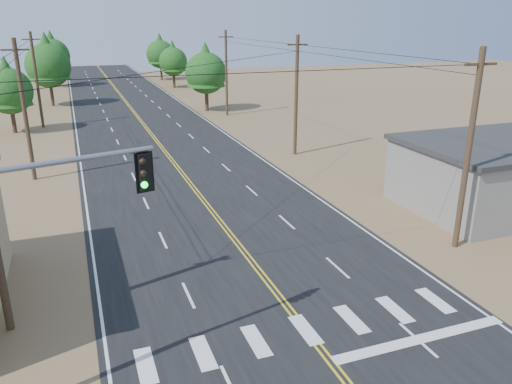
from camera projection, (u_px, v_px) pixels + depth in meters
name	position (u px, v px, depth m)	size (l,w,h in m)	color
road	(181.00, 172.00, 38.39)	(15.00, 200.00, 0.02)	black
utility_pole_left_mid	(24.00, 110.00, 35.04)	(1.80, 0.30, 10.00)	#4C3826
utility_pole_left_far	(37.00, 80.00, 52.76)	(1.80, 0.30, 10.00)	#4C3826
utility_pole_right_near	(468.00, 151.00, 24.21)	(1.80, 0.30, 10.00)	#4C3826
utility_pole_right_mid	(296.00, 95.00, 41.93)	(1.80, 0.30, 10.00)	#4C3826
utility_pole_right_far	(226.00, 73.00, 59.65)	(1.80, 0.30, 10.00)	#4C3826
signal_mast_left	(12.00, 252.00, 13.57)	(5.94, 1.70, 7.67)	gray
tree_left_near	(8.00, 86.00, 50.30)	(4.67, 4.67, 7.78)	#3F2D1E
tree_left_mid	(47.00, 61.00, 66.11)	(5.82, 5.82, 9.69)	#3F2D1E
tree_left_far	(52.00, 52.00, 85.17)	(5.71, 5.71, 9.52)	#3F2D1E
tree_right_near	(206.00, 69.00, 62.56)	(5.18, 5.18, 8.63)	#3F2D1E
tree_right_mid	(173.00, 59.00, 84.37)	(4.76, 4.76, 7.94)	#3F2D1E
tree_right_far	(160.00, 51.00, 95.25)	(5.27, 5.27, 8.79)	#3F2D1E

